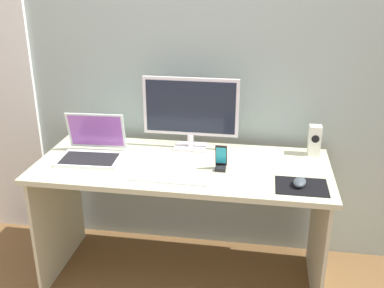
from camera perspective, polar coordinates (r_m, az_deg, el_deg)
The scene contains 11 objects.
ground_plane at distance 2.81m, azimuth -1.12°, elevation -16.31°, with size 8.00×8.00×0.00m, color brown.
wall_back at distance 2.68m, azimuth 0.31°, elevation 11.29°, with size 6.00×0.04×2.50m, color #9BACA6.
desk at distance 2.49m, azimuth -1.22°, elevation -5.51°, with size 1.58×0.67×0.74m.
monitor at distance 2.56m, azimuth -0.18°, elevation 4.26°, with size 0.55×0.14×0.42m.
speaker_right at distance 2.61m, azimuth 15.23°, elevation 0.45°, with size 0.07×0.07×0.17m.
laptop at distance 2.55m, azimuth -12.52°, elevation -0.67°, with size 0.34×0.30×0.23m.
fishbowl at distance 2.75m, azimuth -11.26°, elevation 1.51°, with size 0.14×0.14×0.14m, color silver.
keyboard_external at distance 2.26m, azimuth -2.92°, elevation -4.35°, with size 0.39×0.11×0.01m, color white.
mousepad at distance 2.25m, azimuth 13.68°, elevation -5.23°, with size 0.25×0.20×0.00m, color black.
mouse at distance 2.24m, azimuth 13.44°, elevation -4.71°, with size 0.06×0.10×0.04m, color #444E55.
phone_in_dock at distance 2.35m, azimuth 3.68°, elevation -2.19°, with size 0.06×0.06×0.14m.
Camera 1 is at (0.41, -2.18, 1.73)m, focal length 42.20 mm.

